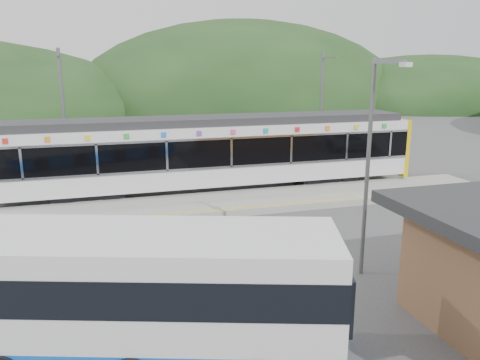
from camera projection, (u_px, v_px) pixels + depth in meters
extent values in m
plane|color=#4C4C4F|center=(251.00, 230.00, 17.94)|extent=(120.00, 120.00, 0.00)
ellipsoid|color=#1E3D19|center=(243.00, 107.00, 72.67)|extent=(52.00, 39.00, 26.00)
ellipsoid|color=#1E3D19|center=(426.00, 106.00, 75.06)|extent=(44.00, 33.00, 16.00)
cube|color=#9E9E99|center=(228.00, 203.00, 20.98)|extent=(26.00, 3.20, 0.30)
cube|color=yellow|center=(236.00, 208.00, 19.73)|extent=(26.00, 0.10, 0.01)
cube|color=black|center=(89.00, 195.00, 21.81)|extent=(3.20, 2.20, 0.56)
cube|color=black|center=(323.00, 178.00, 25.11)|extent=(3.20, 2.20, 0.56)
cube|color=silver|center=(214.00, 171.00, 23.28)|extent=(20.00, 2.90, 0.92)
cube|color=black|center=(214.00, 148.00, 23.01)|extent=(20.00, 2.96, 1.45)
cube|color=silver|center=(221.00, 167.00, 21.77)|extent=(20.00, 0.05, 0.10)
cube|color=silver|center=(221.00, 139.00, 21.45)|extent=(20.00, 0.05, 0.10)
cube|color=silver|center=(213.00, 129.00, 22.78)|extent=(20.00, 2.90, 0.45)
cube|color=#2D2D30|center=(213.00, 120.00, 22.69)|extent=(19.40, 2.50, 0.36)
cube|color=#E3B80B|center=(392.00, 145.00, 25.87)|extent=(0.24, 2.92, 3.00)
cube|color=silver|center=(21.00, 164.00, 19.27)|extent=(0.10, 0.05, 1.35)
cube|color=silver|center=(97.00, 160.00, 20.09)|extent=(0.10, 0.05, 1.35)
cube|color=silver|center=(167.00, 156.00, 20.92)|extent=(0.10, 0.05, 1.35)
cube|color=silver|center=(231.00, 153.00, 21.74)|extent=(0.10, 0.05, 1.35)
cube|color=silver|center=(291.00, 149.00, 22.57)|extent=(0.10, 0.05, 1.35)
cube|color=silver|center=(347.00, 146.00, 23.40)|extent=(0.10, 0.05, 1.35)
cube|color=silver|center=(390.00, 144.00, 24.08)|extent=(0.10, 0.05, 1.35)
cube|color=red|center=(5.00, 141.00, 18.92)|extent=(0.22, 0.04, 0.22)
cube|color=orange|center=(48.00, 139.00, 19.36)|extent=(0.22, 0.04, 0.22)
cube|color=yellow|center=(88.00, 138.00, 19.80)|extent=(0.22, 0.04, 0.22)
cube|color=green|center=(127.00, 136.00, 20.24)|extent=(0.22, 0.04, 0.22)
cube|color=blue|center=(164.00, 135.00, 20.68)|extent=(0.22, 0.04, 0.22)
cube|color=purple|center=(199.00, 133.00, 21.12)|extent=(0.22, 0.04, 0.22)
cube|color=#E54C8C|center=(233.00, 132.00, 21.56)|extent=(0.22, 0.04, 0.22)
cube|color=#19A5A5|center=(266.00, 131.00, 22.00)|extent=(0.22, 0.04, 0.22)
cube|color=red|center=(297.00, 129.00, 22.44)|extent=(0.22, 0.04, 0.22)
cube|color=orange|center=(328.00, 128.00, 22.88)|extent=(0.22, 0.04, 0.22)
cube|color=yellow|center=(357.00, 127.00, 23.32)|extent=(0.22, 0.04, 0.22)
cube|color=green|center=(385.00, 126.00, 23.76)|extent=(0.22, 0.04, 0.22)
cylinder|color=slate|center=(64.00, 121.00, 23.20)|extent=(0.18, 0.18, 7.00)
cube|color=slate|center=(57.00, 56.00, 21.73)|extent=(0.08, 1.80, 0.08)
cylinder|color=slate|center=(321.00, 113.00, 27.06)|extent=(0.18, 0.18, 7.00)
cube|color=slate|center=(330.00, 58.00, 25.58)|extent=(0.08, 1.80, 0.08)
cube|color=blue|center=(88.00, 339.00, 9.95)|extent=(10.70, 5.51, 0.76)
cube|color=silver|center=(85.00, 306.00, 9.77)|extent=(10.70, 5.51, 0.76)
cube|color=black|center=(82.00, 273.00, 9.59)|extent=(10.71, 5.55, 0.76)
cube|color=silver|center=(80.00, 244.00, 9.44)|extent=(10.70, 5.51, 0.48)
cylinder|color=black|center=(31.00, 340.00, 9.99)|extent=(1.59, 2.64, 0.86)
cylinder|color=black|center=(146.00, 342.00, 9.92)|extent=(1.59, 2.64, 0.86)
cylinder|color=black|center=(258.00, 343.00, 9.86)|extent=(1.59, 2.64, 0.86)
cylinder|color=slate|center=(367.00, 171.00, 13.48)|extent=(0.12, 0.12, 6.36)
cube|color=slate|center=(385.00, 61.00, 12.31)|extent=(0.53, 1.02, 0.12)
cube|color=silver|center=(395.00, 64.00, 11.89)|extent=(0.39, 0.30, 0.12)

